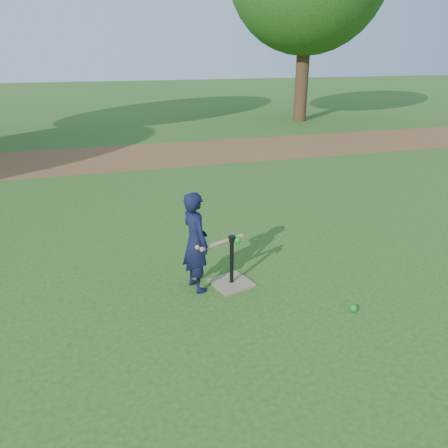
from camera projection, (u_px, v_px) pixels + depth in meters
name	position (u px, v px, depth m)	size (l,w,h in m)	color
ground	(257.00, 294.00, 4.96)	(80.00, 80.00, 0.00)	#285116
dirt_strip	(154.00, 155.00, 11.61)	(24.00, 3.00, 0.01)	brown
child	(195.00, 242.00, 4.88)	(0.43, 0.28, 1.17)	black
wiffle_ball_ground	(354.00, 308.00, 4.62)	(0.08, 0.08, 0.08)	#0D981F
batting_tee	(232.00, 275.00, 5.14)	(0.53, 0.53, 0.61)	#8C7B59
swing_action	(223.00, 242.00, 4.92)	(0.62, 0.28, 0.08)	tan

